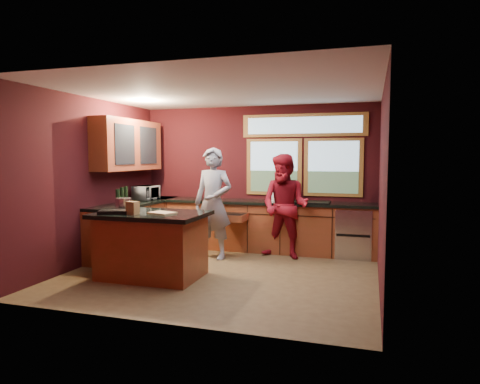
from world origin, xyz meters
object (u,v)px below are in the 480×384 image
at_px(island, 152,244).
at_px(person_red, 285,206).
at_px(stock_pot, 123,204).
at_px(cutting_board, 162,213).
at_px(person_grey, 213,203).

distance_m(island, person_red, 2.40).
bearing_deg(island, stock_pot, 164.74).
bearing_deg(cutting_board, person_grey, 80.03).
relative_size(island, stock_pot, 6.46).
xyz_separation_m(island, person_grey, (0.45, 1.35, 0.47)).
xyz_separation_m(person_red, cutting_board, (-1.42, -1.77, 0.06)).
bearing_deg(stock_pot, island, -15.26).
xyz_separation_m(cutting_board, stock_pot, (-0.75, 0.20, 0.08)).
distance_m(island, person_grey, 1.49).
relative_size(island, cutting_board, 4.43).
bearing_deg(cutting_board, island, 165.96).
distance_m(person_grey, stock_pot, 1.56).
xyz_separation_m(person_grey, cutting_board, (-0.25, -1.40, 0.01)).
relative_size(person_grey, stock_pot, 7.90).
height_order(cutting_board, stock_pot, stock_pot).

